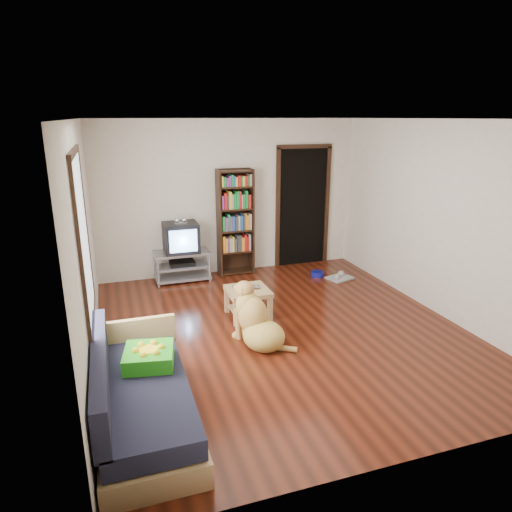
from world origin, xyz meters
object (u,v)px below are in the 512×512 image
object	(u,v)px
green_cushion	(149,357)
grey_rag	(340,278)
dog_bowl	(317,274)
dog	(256,322)
laptop	(248,289)
coffee_table	(248,297)
bookshelf	(235,217)
crt_tv	(181,237)
tv_stand	(182,265)
sofa	(140,400)

from	to	relation	value
green_cushion	grey_rag	size ratio (longest dim) A/B	1.11
dog_bowl	dog	xyz separation A→B (m)	(-1.76, -1.98, 0.24)
laptop	coffee_table	size ratio (longest dim) A/B	0.62
laptop	bookshelf	xyz separation A→B (m)	(0.34, 1.85, 0.59)
dog_bowl	grey_rag	xyz separation A→B (m)	(0.30, -0.25, -0.03)
laptop	crt_tv	xyz separation A→B (m)	(-0.61, 1.78, 0.33)
grey_rag	tv_stand	distance (m)	2.65
coffee_table	sofa	bearing A→B (deg)	-129.65
dog_bowl	tv_stand	distance (m)	2.30
dog	laptop	bearing A→B (deg)	79.73
grey_rag	dog	distance (m)	2.70
tv_stand	coffee_table	bearing A→B (deg)	-70.66
dog_bowl	grey_rag	distance (m)	0.39
laptop	dog_bowl	world-z (taller)	laptop
coffee_table	green_cushion	bearing A→B (deg)	-132.35
crt_tv	dog	bearing A→B (deg)	-79.43
crt_tv	green_cushion	bearing A→B (deg)	-104.26
green_cushion	coffee_table	size ratio (longest dim) A/B	0.81
grey_rag	bookshelf	world-z (taller)	bookshelf
coffee_table	tv_stand	bearing A→B (deg)	109.34
crt_tv	bookshelf	xyz separation A→B (m)	(0.95, 0.07, 0.26)
crt_tv	coffee_table	size ratio (longest dim) A/B	1.05
grey_rag	bookshelf	size ratio (longest dim) A/B	0.22
laptop	tv_stand	distance (m)	1.86
grey_rag	crt_tv	distance (m)	2.75
crt_tv	dog	distance (m)	2.61
dog_bowl	sofa	size ratio (longest dim) A/B	0.12
bookshelf	coffee_table	xyz separation A→B (m)	(-0.34, -1.82, -0.72)
green_cushion	laptop	size ratio (longest dim) A/B	1.31
dog_bowl	tv_stand	size ratio (longest dim) A/B	0.24
tv_stand	crt_tv	size ratio (longest dim) A/B	1.55
grey_rag	bookshelf	distance (m)	2.05
tv_stand	sofa	distance (m)	3.76
bookshelf	grey_rag	bearing A→B (deg)	-28.60
laptop	crt_tv	world-z (taller)	crt_tv
dog_bowl	dog	distance (m)	2.66
laptop	dog_bowl	size ratio (longest dim) A/B	1.54
dog_bowl	sofa	distance (m)	4.47
green_cushion	dog_bowl	distance (m)	4.19
grey_rag	sofa	size ratio (longest dim) A/B	0.22
dog_bowl	tv_stand	bearing A→B (deg)	166.94
green_cushion	bookshelf	world-z (taller)	bookshelf
coffee_table	bookshelf	bearing A→B (deg)	79.27
sofa	coffee_table	bearing A→B (deg)	50.35
bookshelf	tv_stand	bearing A→B (deg)	-174.37
green_cushion	crt_tv	xyz separation A→B (m)	(0.85, 3.34, 0.25)
dog_bowl	sofa	world-z (taller)	sofa
grey_rag	coffee_table	size ratio (longest dim) A/B	0.73
tv_stand	dog	distance (m)	2.54
laptop	tv_stand	xyz separation A→B (m)	(-0.61, 1.76, -0.14)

